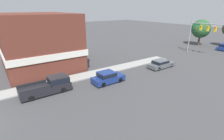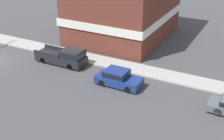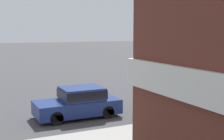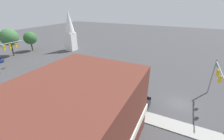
{
  "view_description": "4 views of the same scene",
  "coord_description": "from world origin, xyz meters",
  "views": [
    {
      "loc": [
        15.99,
        2.81,
        9.43
      ],
      "look_at": [
        0.24,
        13.91,
        2.55
      ],
      "focal_mm": 28.0,
      "sensor_mm": 36.0,
      "label": 1
    },
    {
      "loc": [
        21.22,
        26.09,
        14.32
      ],
      "look_at": [
        0.36,
        15.16,
        2.67
      ],
      "focal_mm": 50.0,
      "sensor_mm": 36.0,
      "label": 2
    },
    {
      "loc": [
        -16.76,
        19.89,
        4.46
      ],
      "look_at": [
        0.79,
        11.5,
        1.99
      ],
      "focal_mm": 50.0,
      "sensor_mm": 36.0,
      "label": 3
    },
    {
      "loc": [
        -23.11,
        0.97,
        14.9
      ],
      "look_at": [
        1.42,
        13.04,
        2.94
      ],
      "focal_mm": 24.0,
      "sensor_mm": 36.0,
      "label": 4
    }
  ],
  "objects": [
    {
      "name": "sidewalk_curb",
      "position": [
        -5.7,
        0.0,
        0.07
      ],
      "size": [
        2.4,
        60.0,
        0.14
      ],
      "color": "#9E9E99",
      "rests_on": "ground"
    },
    {
      "name": "car_lead",
      "position": [
        -1.82,
        14.65,
        0.81
      ],
      "size": [
        1.94,
        4.31,
        1.55
      ],
      "color": "black",
      "rests_on": "ground"
    },
    {
      "name": "pickup_truck_parked",
      "position": [
        -3.32,
        7.57,
        0.9
      ],
      "size": [
        1.96,
        5.66,
        1.83
      ],
      "color": "black",
      "rests_on": "ground"
    },
    {
      "name": "corner_brick_building",
      "position": [
        -14.14,
        9.26,
        4.2
      ],
      "size": [
        13.77,
        11.0,
        8.64
      ],
      "color": "brown",
      "rests_on": "ground"
    }
  ]
}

